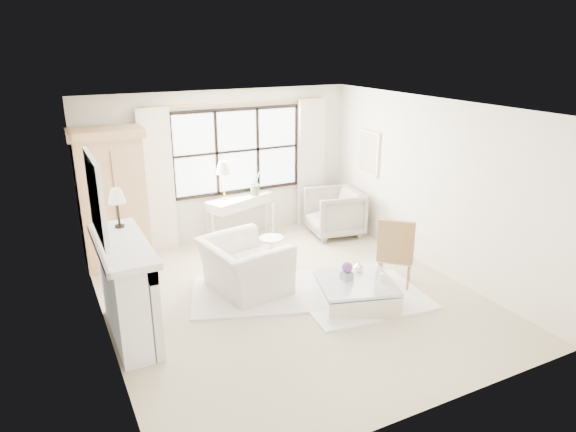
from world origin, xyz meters
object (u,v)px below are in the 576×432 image
club_armchair (244,266)px  armoire (112,198)px  console_table (240,217)px  coffee_table (355,293)px

club_armchair → armoire: bearing=30.2°
armoire → club_armchair: 2.48m
armoire → console_table: 2.36m
console_table → club_armchair: bearing=-131.9°
club_armchair → console_table: bearing=-29.0°
console_table → coffee_table: console_table is taller
coffee_table → console_table: bearing=114.8°
console_table → coffee_table: size_ratio=1.11×
club_armchair → coffee_table: 1.65m
armoire → console_table: (2.23, 0.18, -0.74)m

